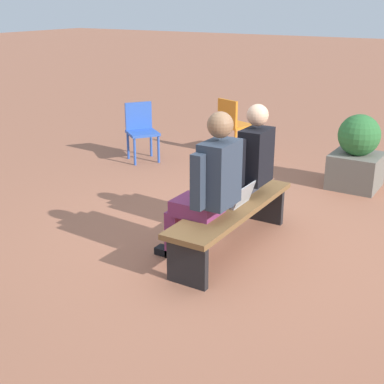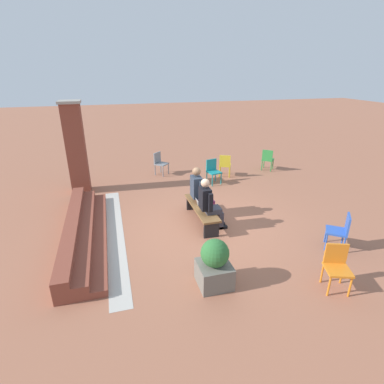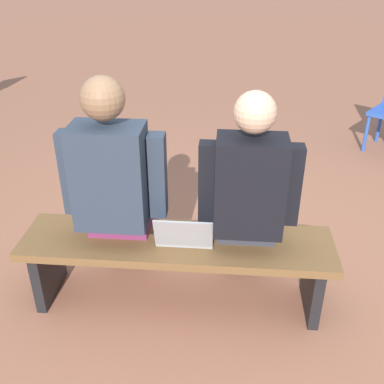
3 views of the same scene
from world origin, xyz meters
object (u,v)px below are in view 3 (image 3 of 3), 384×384
bench (177,253)px  laptop (185,234)px  person_student (248,197)px  person_adult (117,187)px

bench → laptop: 0.15m
person_student → person_adult: size_ratio=0.96×
bench → person_adult: size_ratio=1.29×
bench → person_adult: bearing=-11.7°
person_adult → laptop: bearing=168.1°
bench → person_student: bearing=-170.3°
person_adult → laptop: person_adult is taller
bench → person_adult: 0.52m
laptop → person_adult: bearing=-11.9°
bench → person_adult: person_adult is taller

